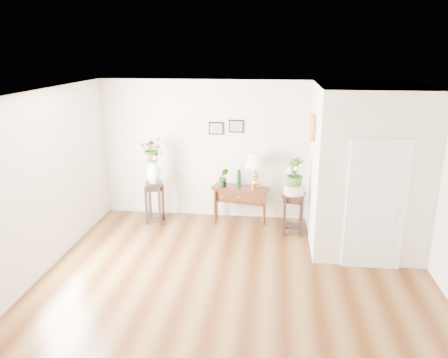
% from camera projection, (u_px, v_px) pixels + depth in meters
% --- Properties ---
extents(floor, '(6.00, 5.50, 0.02)m').
position_uv_depth(floor, '(236.00, 284.00, 6.54)').
color(floor, brown).
rests_on(floor, ground).
extents(ceiling, '(6.00, 5.50, 0.02)m').
position_uv_depth(ceiling, '(237.00, 95.00, 5.72)').
color(ceiling, white).
rests_on(ceiling, ground).
extents(wall_back, '(6.00, 0.02, 2.80)m').
position_uv_depth(wall_back, '(248.00, 151.00, 8.74)').
color(wall_back, beige).
rests_on(wall_back, ground).
extents(wall_front, '(6.00, 0.02, 2.80)m').
position_uv_depth(wall_front, '(206.00, 306.00, 3.52)').
color(wall_front, beige).
rests_on(wall_front, ground).
extents(wall_left, '(0.02, 5.50, 2.80)m').
position_uv_depth(wall_left, '(35.00, 188.00, 6.46)').
color(wall_left, beige).
rests_on(wall_left, ground).
extents(partition, '(1.80, 1.95, 2.80)m').
position_uv_depth(partition, '(365.00, 167.00, 7.58)').
color(partition, beige).
rests_on(partition, floor).
extents(door, '(0.90, 0.05, 2.10)m').
position_uv_depth(door, '(376.00, 206.00, 6.74)').
color(door, silver).
rests_on(door, floor).
extents(art_print_left, '(0.30, 0.02, 0.25)m').
position_uv_depth(art_print_left, '(216.00, 128.00, 8.67)').
color(art_print_left, black).
rests_on(art_print_left, wall_back).
extents(art_print_right, '(0.30, 0.02, 0.25)m').
position_uv_depth(art_print_right, '(236.00, 126.00, 8.61)').
color(art_print_right, black).
rests_on(art_print_right, wall_back).
extents(wall_ornament, '(0.07, 0.51, 0.51)m').
position_uv_depth(wall_ornament, '(312.00, 128.00, 7.62)').
color(wall_ornament, '#B37632').
rests_on(wall_ornament, partition).
extents(console_table, '(1.15, 0.58, 0.73)m').
position_uv_depth(console_table, '(240.00, 204.00, 8.76)').
color(console_table, '#321B0A').
rests_on(console_table, floor).
extents(table_lamp, '(0.49, 0.49, 0.72)m').
position_uv_depth(table_lamp, '(255.00, 171.00, 8.52)').
color(table_lamp, '#DDA755').
rests_on(table_lamp, console_table).
extents(green_vase, '(0.09, 0.09, 0.36)m').
position_uv_depth(green_vase, '(239.00, 179.00, 8.61)').
color(green_vase, black).
rests_on(green_vase, console_table).
extents(potted_plant, '(0.22, 0.19, 0.36)m').
position_uv_depth(potted_plant, '(223.00, 178.00, 8.64)').
color(potted_plant, '#295518').
rests_on(potted_plant, console_table).
extents(plant_stand_a, '(0.42, 0.42, 0.84)m').
position_uv_depth(plant_stand_a, '(155.00, 203.00, 8.71)').
color(plant_stand_a, black).
rests_on(plant_stand_a, floor).
extents(porcelain_vase, '(0.35, 0.35, 0.48)m').
position_uv_depth(porcelain_vase, '(153.00, 172.00, 8.53)').
color(porcelain_vase, silver).
rests_on(porcelain_vase, plant_stand_a).
extents(lily_arrangement, '(0.52, 0.48, 0.50)m').
position_uv_depth(lily_arrangement, '(152.00, 150.00, 8.40)').
color(lily_arrangement, '#295518').
rests_on(lily_arrangement, porcelain_vase).
extents(plant_stand_b, '(0.46, 0.46, 0.78)m').
position_uv_depth(plant_stand_b, '(293.00, 213.00, 8.22)').
color(plant_stand_b, black).
rests_on(plant_stand_b, floor).
extents(ceramic_bowl, '(0.51, 0.51, 0.17)m').
position_uv_depth(ceramic_bowl, '(294.00, 190.00, 8.08)').
color(ceramic_bowl, beige).
rests_on(ceramic_bowl, plant_stand_b).
extents(narcissus, '(0.38, 0.38, 0.56)m').
position_uv_depth(narcissus, '(295.00, 173.00, 7.99)').
color(narcissus, '#295518').
rests_on(narcissus, ceramic_bowl).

